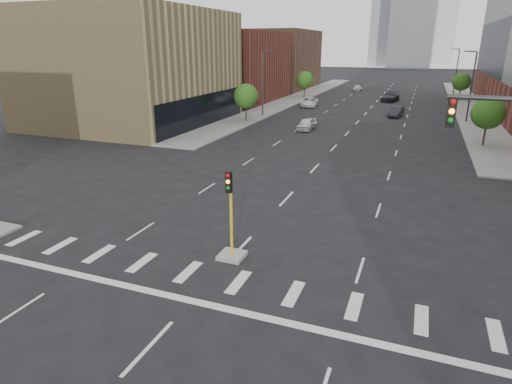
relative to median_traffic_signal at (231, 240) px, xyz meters
The scene contains 19 objects.
sidewalk_left_far 66.75m from the median_traffic_signal, 102.99° to the left, with size 5.00×92.00×0.15m, color gray.
sidewalk_right_far 66.75m from the median_traffic_signal, 77.01° to the left, with size 5.00×92.00×0.15m, color gray.
building_left_mid 41.90m from the median_traffic_signal, 131.55° to the left, with size 20.00×24.00×14.00m, color tan.
building_left_far_a 63.52m from the median_traffic_signal, 115.74° to the left, with size 20.00×22.00×12.00m, color brown.
building_left_far_b 87.64m from the median_traffic_signal, 108.32° to the left, with size 20.00×24.00×13.00m, color brown.
tower_mid 192.19m from the median_traffic_signal, 90.00° to the left, with size 18.00×18.00×44.00m, color slate.
median_traffic_signal is the anchor object (origin of this frame).
streetlight_right_a 48.12m from the median_traffic_signal, 73.76° to the left, with size 1.60×0.22×9.07m.
streetlight_right_b 82.23m from the median_traffic_signal, 80.60° to the left, with size 1.60×0.22×9.07m.
streetlight_left 43.36m from the median_traffic_signal, 108.10° to the left, with size 1.60×0.22×9.07m.
tree_left_near 38.73m from the median_traffic_signal, 111.23° to the left, with size 3.20×3.20×4.85m.
tree_left_far 67.54m from the median_traffic_signal, 101.97° to the left, with size 3.20×3.20×4.85m.
tree_right_near 34.13m from the median_traffic_signal, 65.72° to the left, with size 3.20×3.20×4.85m.
tree_right_far 72.44m from the median_traffic_signal, 78.85° to the left, with size 3.20×3.20×4.85m.
car_near_left 33.79m from the median_traffic_signal, 98.49° to the left, with size 1.69×4.21×1.43m, color silver.
car_mid_right 47.83m from the median_traffic_signal, 84.65° to the left, with size 1.54×4.42×1.46m, color black.
car_far_left 54.54m from the median_traffic_signal, 100.35° to the left, with size 2.47×5.35×1.49m, color silver.
car_deep_right 65.96m from the median_traffic_signal, 88.06° to the left, with size 2.34×5.76×1.67m, color #222328.
car_distant 82.25m from the median_traffic_signal, 94.27° to the left, with size 1.63×4.04×1.38m, color silver.
Camera 1 is at (7.77, -7.96, 9.80)m, focal length 30.00 mm.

